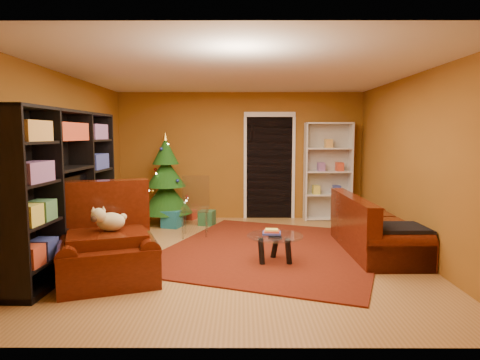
{
  "coord_description": "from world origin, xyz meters",
  "views": [
    {
      "loc": [
        0.02,
        -6.09,
        1.74
      ],
      "look_at": [
        0.0,
        0.4,
        1.05
      ],
      "focal_mm": 32.0,
      "sensor_mm": 36.0,
      "label": 1
    }
  ],
  "objects_px": {
    "acrylic_chair": "(195,209)",
    "dog": "(111,222)",
    "gift_box_teal": "(172,219)",
    "white_bookshelf": "(328,172)",
    "armchair": "(107,242)",
    "coffee_table": "(275,249)",
    "gift_box_green": "(207,218)",
    "gift_box_red": "(190,214)",
    "sofa": "(377,224)",
    "rug": "(272,249)",
    "christmas_tree": "(166,179)",
    "media_unit": "(66,189)"
  },
  "relations": [
    {
      "from": "gift_box_teal",
      "to": "acrylic_chair",
      "type": "relative_size",
      "value": 0.35
    },
    {
      "from": "dog",
      "to": "coffee_table",
      "type": "xyz_separation_m",
      "value": [
        2.02,
        0.63,
        -0.5
      ]
    },
    {
      "from": "sofa",
      "to": "coffee_table",
      "type": "bearing_deg",
      "value": 108.2
    },
    {
      "from": "gift_box_green",
      "to": "coffee_table",
      "type": "bearing_deg",
      "value": -65.5
    },
    {
      "from": "white_bookshelf",
      "to": "armchair",
      "type": "xyz_separation_m",
      "value": [
        -3.36,
        -3.69,
        -0.52
      ]
    },
    {
      "from": "media_unit",
      "to": "white_bookshelf",
      "type": "distance_m",
      "value": 5.12
    },
    {
      "from": "rug",
      "to": "dog",
      "type": "xyz_separation_m",
      "value": [
        -2.03,
        -1.29,
        0.69
      ]
    },
    {
      "from": "christmas_tree",
      "to": "white_bookshelf",
      "type": "xyz_separation_m",
      "value": [
        3.23,
        0.42,
        0.12
      ]
    },
    {
      "from": "white_bookshelf",
      "to": "dog",
      "type": "bearing_deg",
      "value": -133.82
    },
    {
      "from": "gift_box_red",
      "to": "dog",
      "type": "xyz_separation_m",
      "value": [
        -0.52,
        -3.64,
        0.6
      ]
    },
    {
      "from": "dog",
      "to": "white_bookshelf",
      "type": "bearing_deg",
      "value": 27.2
    },
    {
      "from": "rug",
      "to": "coffee_table",
      "type": "height_order",
      "value": "coffee_table"
    },
    {
      "from": "armchair",
      "to": "coffee_table",
      "type": "relative_size",
      "value": 1.59
    },
    {
      "from": "christmas_tree",
      "to": "sofa",
      "type": "xyz_separation_m",
      "value": [
        3.46,
        -2.04,
        -0.44
      ]
    },
    {
      "from": "christmas_tree",
      "to": "armchair",
      "type": "xyz_separation_m",
      "value": [
        -0.13,
        -3.27,
        -0.4
      ]
    },
    {
      "from": "gift_box_red",
      "to": "coffee_table",
      "type": "bearing_deg",
      "value": -63.37
    },
    {
      "from": "coffee_table",
      "to": "media_unit",
      "type": "bearing_deg",
      "value": -177.18
    },
    {
      "from": "christmas_tree",
      "to": "dog",
      "type": "xyz_separation_m",
      "value": [
        -0.1,
        -3.2,
        -0.17
      ]
    },
    {
      "from": "rug",
      "to": "media_unit",
      "type": "relative_size",
      "value": 1.32
    },
    {
      "from": "armchair",
      "to": "coffee_table",
      "type": "xyz_separation_m",
      "value": [
        2.05,
        0.7,
        -0.27
      ]
    },
    {
      "from": "acrylic_chair",
      "to": "dog",
      "type": "bearing_deg",
      "value": -111.4
    },
    {
      "from": "gift_box_green",
      "to": "dog",
      "type": "distance_m",
      "value": 3.27
    },
    {
      "from": "white_bookshelf",
      "to": "armchair",
      "type": "bearing_deg",
      "value": -133.58
    },
    {
      "from": "christmas_tree",
      "to": "armchair",
      "type": "bearing_deg",
      "value": -92.33
    },
    {
      "from": "gift_box_teal",
      "to": "white_bookshelf",
      "type": "xyz_separation_m",
      "value": [
        3.07,
        0.74,
        0.83
      ]
    },
    {
      "from": "armchair",
      "to": "acrylic_chair",
      "type": "distance_m",
      "value": 2.39
    },
    {
      "from": "gift_box_teal",
      "to": "sofa",
      "type": "distance_m",
      "value": 3.73
    },
    {
      "from": "christmas_tree",
      "to": "sofa",
      "type": "relative_size",
      "value": 0.9
    },
    {
      "from": "gift_box_green",
      "to": "armchair",
      "type": "height_order",
      "value": "armchair"
    },
    {
      "from": "gift_box_red",
      "to": "sofa",
      "type": "bearing_deg",
      "value": -39.07
    },
    {
      "from": "gift_box_teal",
      "to": "armchair",
      "type": "relative_size",
      "value": 0.27
    },
    {
      "from": "coffee_table",
      "to": "armchair",
      "type": "bearing_deg",
      "value": -161.21
    },
    {
      "from": "media_unit",
      "to": "coffee_table",
      "type": "bearing_deg",
      "value": 4.7
    },
    {
      "from": "armchair",
      "to": "christmas_tree",
      "type": "bearing_deg",
      "value": 67.45
    },
    {
      "from": "media_unit",
      "to": "sofa",
      "type": "height_order",
      "value": "media_unit"
    },
    {
      "from": "white_bookshelf",
      "to": "sofa",
      "type": "relative_size",
      "value": 1.02
    },
    {
      "from": "christmas_tree",
      "to": "media_unit",
      "type": "bearing_deg",
      "value": -107.12
    },
    {
      "from": "media_unit",
      "to": "sofa",
      "type": "distance_m",
      "value": 4.39
    },
    {
      "from": "gift_box_teal",
      "to": "dog",
      "type": "distance_m",
      "value": 2.94
    },
    {
      "from": "coffee_table",
      "to": "gift_box_red",
      "type": "bearing_deg",
      "value": 116.63
    },
    {
      "from": "gift_box_teal",
      "to": "white_bookshelf",
      "type": "relative_size",
      "value": 0.16
    },
    {
      "from": "coffee_table",
      "to": "gift_box_green",
      "type": "bearing_deg",
      "value": 114.5
    },
    {
      "from": "media_unit",
      "to": "gift_box_red",
      "type": "distance_m",
      "value": 3.51
    },
    {
      "from": "armchair",
      "to": "dog",
      "type": "relative_size",
      "value": 3.01
    },
    {
      "from": "sofa",
      "to": "rug",
      "type": "bearing_deg",
      "value": 84.64
    },
    {
      "from": "gift_box_green",
      "to": "sofa",
      "type": "height_order",
      "value": "sofa"
    },
    {
      "from": "christmas_tree",
      "to": "acrylic_chair",
      "type": "bearing_deg",
      "value": -56.5
    },
    {
      "from": "gift_box_red",
      "to": "acrylic_chair",
      "type": "xyz_separation_m",
      "value": [
        0.26,
        -1.45,
        0.36
      ]
    },
    {
      "from": "acrylic_chair",
      "to": "sofa",
      "type": "bearing_deg",
      "value": -22.12
    },
    {
      "from": "gift_box_green",
      "to": "media_unit",
      "type": "bearing_deg",
      "value": -122.15
    }
  ]
}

